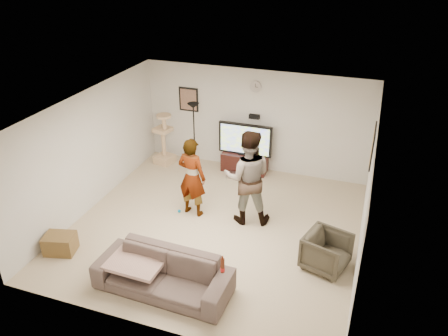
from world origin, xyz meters
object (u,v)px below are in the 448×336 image
(person_left, at_px, (192,177))
(beer_bottle, at_px, (223,266))
(cat_tree, at_px, (163,139))
(floor_lamp, at_px, (194,137))
(tv, at_px, (245,139))
(armchair, at_px, (326,252))
(side_table, at_px, (60,244))
(sofa, at_px, (163,274))
(tv_stand, at_px, (245,162))
(person_right, at_px, (248,177))

(person_left, xyz_separation_m, beer_bottle, (1.47, -2.29, -0.07))
(cat_tree, xyz_separation_m, beer_bottle, (3.07, -4.22, 0.10))
(cat_tree, bearing_deg, floor_lamp, -3.87)
(tv, xyz_separation_m, floor_lamp, (-1.19, -0.30, 0.00))
(floor_lamp, height_order, cat_tree, floor_lamp)
(armchair, relative_size, side_table, 1.36)
(cat_tree, bearing_deg, sofa, -64.14)
(tv_stand, distance_m, person_right, 2.29)
(person_right, distance_m, armchair, 2.09)
(floor_lamp, bearing_deg, tv_stand, 14.31)
(tv_stand, relative_size, person_right, 0.56)
(beer_bottle, bearing_deg, armchair, 46.01)
(floor_lamp, relative_size, side_table, 3.17)
(armchair, bearing_deg, tv_stand, 54.62)
(person_left, distance_m, beer_bottle, 2.72)
(beer_bottle, xyz_separation_m, armchair, (1.39, 1.44, -0.44))
(person_right, relative_size, side_table, 3.64)
(cat_tree, bearing_deg, beer_bottle, -54.00)
(tv_stand, relative_size, beer_bottle, 4.42)
(floor_lamp, xyz_separation_m, person_right, (1.86, -1.75, 0.13))
(person_left, bearing_deg, side_table, 57.37)
(tv_stand, xyz_separation_m, tv, (0.00, 0.00, 0.62))
(tv, bearing_deg, sofa, -90.22)
(side_table, bearing_deg, armchair, 14.12)
(floor_lamp, relative_size, armchair, 2.33)
(tv, height_order, person_left, person_left)
(tv_stand, relative_size, armchair, 1.51)
(tv_stand, bearing_deg, armchair, -51.63)
(floor_lamp, height_order, armchair, floor_lamp)
(tv_stand, xyz_separation_m, beer_bottle, (1.00, -4.47, 0.54))
(person_left, distance_m, person_right, 1.15)
(cat_tree, bearing_deg, person_right, -33.46)
(tv_stand, height_order, tv, tv)
(floor_lamp, relative_size, person_right, 0.87)
(armchair, distance_m, side_table, 4.79)
(sofa, height_order, armchair, armchair)
(side_table, bearing_deg, tv, 61.87)
(cat_tree, relative_size, sofa, 0.60)
(floor_lamp, height_order, sofa, floor_lamp)
(armchair, xyz_separation_m, side_table, (-4.64, -1.17, -0.15))
(armchair, bearing_deg, tv, 54.62)
(beer_bottle, bearing_deg, cat_tree, 126.00)
(floor_lamp, bearing_deg, beer_bottle, -62.18)
(sofa, distance_m, beer_bottle, 1.12)
(floor_lamp, height_order, side_table, floor_lamp)
(cat_tree, distance_m, person_right, 3.29)
(tv_stand, height_order, person_right, person_right)
(person_left, xyz_separation_m, person_right, (1.13, 0.12, 0.13))
(tv, relative_size, floor_lamp, 0.77)
(person_right, height_order, side_table, person_right)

